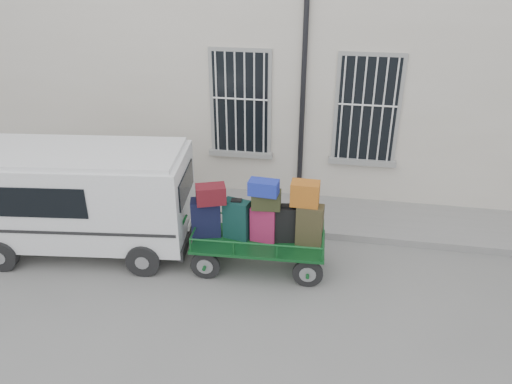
% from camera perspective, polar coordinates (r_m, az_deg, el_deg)
% --- Properties ---
extents(ground, '(80.00, 80.00, 0.00)m').
position_cam_1_polar(ground, '(9.27, -2.89, -8.85)').
color(ground, slate).
rests_on(ground, ground).
extents(building, '(24.00, 5.15, 6.00)m').
position_cam_1_polar(building, '(13.18, 2.26, 16.22)').
color(building, beige).
rests_on(building, ground).
extents(sidewalk, '(24.00, 1.70, 0.15)m').
position_cam_1_polar(sidewalk, '(11.06, -0.40, -2.02)').
color(sidewalk, gray).
rests_on(sidewalk, ground).
extents(luggage_cart, '(2.78, 1.16, 1.82)m').
position_cam_1_polar(luggage_cart, '(8.81, 0.35, -3.62)').
color(luggage_cart, black).
rests_on(luggage_cart, ground).
extents(van, '(4.23, 2.22, 2.04)m').
position_cam_1_polar(van, '(9.87, -19.36, -0.21)').
color(van, silver).
rests_on(van, ground).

